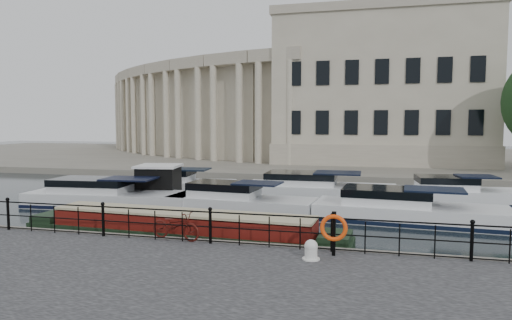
{
  "coord_description": "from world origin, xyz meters",
  "views": [
    {
      "loc": [
        5.08,
        -16.31,
        4.56
      ],
      "look_at": [
        0.5,
        2.0,
        3.0
      ],
      "focal_mm": 32.0,
      "sensor_mm": 36.0,
      "label": 1
    }
  ],
  "objects": [
    {
      "name": "narrowboat",
      "position": [
        -1.87,
        -0.41,
        0.37
      ],
      "size": [
        13.05,
        2.45,
        1.48
      ],
      "rotation": [
        0.0,
        0.0,
        -0.06
      ],
      "color": "black",
      "rests_on": "ground_plane"
    },
    {
      "name": "civic_building",
      "position": [
        -1.0,
        34.71,
        7.04
      ],
      "size": [
        53.55,
        31.84,
        16.85
      ],
      "color": "#ADA38C",
      "rests_on": "far_bank"
    },
    {
      "name": "life_ring_post",
      "position": [
        4.08,
        -2.73,
        1.39
      ],
      "size": [
        0.82,
        0.21,
        1.34
      ],
      "color": "black",
      "rests_on": "near_quay"
    },
    {
      "name": "mooring_bollard",
      "position": [
        3.47,
        -3.22,
        0.83
      ],
      "size": [
        0.52,
        0.52,
        0.59
      ],
      "color": "silver",
      "rests_on": "near_quay"
    },
    {
      "name": "bicycle",
      "position": [
        -1.3,
        -2.1,
        1.04
      ],
      "size": [
        1.96,
        0.97,
        0.99
      ],
      "primitive_type": "imported",
      "rotation": [
        0.0,
        0.0,
        1.39
      ],
      "color": "#47110C",
      "rests_on": "near_quay"
    },
    {
      "name": "harbour_hut",
      "position": [
        -6.72,
        7.7,
        0.95
      ],
      "size": [
        3.64,
        3.2,
        2.2
      ],
      "rotation": [
        0.0,
        0.0,
        0.17
      ],
      "color": "#6B665B",
      "rests_on": "ground_plane"
    },
    {
      "name": "railing",
      "position": [
        0.0,
        -2.25,
        1.2
      ],
      "size": [
        24.14,
        0.14,
        1.22
      ],
      "color": "black",
      "rests_on": "near_quay"
    },
    {
      "name": "cabin_cruisers",
      "position": [
        0.19,
        8.26,
        0.37
      ],
      "size": [
        26.75,
        9.2,
        1.99
      ],
      "color": "silver",
      "rests_on": "ground_plane"
    },
    {
      "name": "far_bank",
      "position": [
        0.0,
        39.0,
        0.28
      ],
      "size": [
        120.0,
        42.0,
        0.55
      ],
      "primitive_type": "cube",
      "color": "#6B665B",
      "rests_on": "ground_plane"
    },
    {
      "name": "ground_plane",
      "position": [
        0.0,
        0.0,
        0.0
      ],
      "size": [
        160.0,
        160.0,
        0.0
      ],
      "primitive_type": "plane",
      "color": "black",
      "rests_on": "ground"
    }
  ]
}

